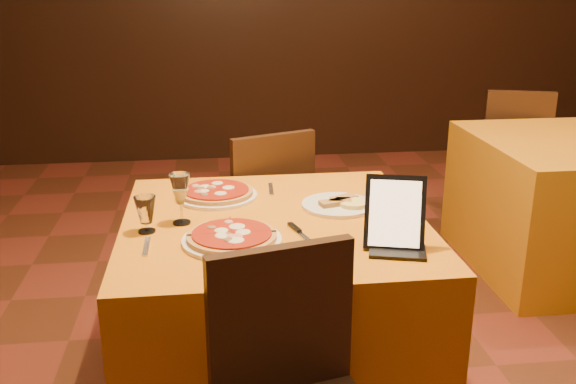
{
  "coord_description": "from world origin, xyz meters",
  "views": [
    {
      "loc": [
        -0.82,
        -2.25,
        1.6
      ],
      "look_at": [
        -0.54,
        -0.09,
        0.86
      ],
      "focal_mm": 40.0,
      "sensor_mm": 36.0,
      "label": 1
    }
  ],
  "objects": [
    {
      "name": "pizza_near",
      "position": [
        -0.76,
        -0.26,
        0.77
      ],
      "size": [
        0.34,
        0.34,
        0.03
      ],
      "rotation": [
        0.0,
        0.0,
        -0.28
      ],
      "color": "white",
      "rests_on": "main_table"
    },
    {
      "name": "floor",
      "position": [
        0.0,
        0.0,
        -0.01
      ],
      "size": [
        6.0,
        7.0,
        0.01
      ],
      "primitive_type": "cube",
      "color": "#5E2D19",
      "rests_on": "ground"
    },
    {
      "name": "chair_main_far",
      "position": [
        -0.59,
        0.77,
        0.46
      ],
      "size": [
        0.61,
        0.61,
        0.91
      ],
      "primitive_type": null,
      "rotation": [
        0.0,
        0.0,
        3.51
      ],
      "color": "black",
      "rests_on": "floor"
    },
    {
      "name": "water_glass",
      "position": [
        -1.05,
        -0.14,
        0.81
      ],
      "size": [
        0.08,
        0.08,
        0.13
      ],
      "primitive_type": null,
      "rotation": [
        0.0,
        0.0,
        0.22
      ],
      "color": "silver",
      "rests_on": "main_table"
    },
    {
      "name": "wine_glass",
      "position": [
        -0.93,
        -0.07,
        0.84
      ],
      "size": [
        0.08,
        0.08,
        0.19
      ],
      "primitive_type": null,
      "rotation": [
        0.0,
        0.0,
        0.04
      ],
      "color": "#E6E783",
      "rests_on": "main_table"
    },
    {
      "name": "side_table",
      "position": [
        1.21,
        0.93,
        0.38
      ],
      "size": [
        1.1,
        1.1,
        0.75
      ],
      "primitive_type": "cube",
      "color": "#C6760C",
      "rests_on": "floor"
    },
    {
      "name": "main_table",
      "position": [
        -0.59,
        -0.07,
        0.38
      ],
      "size": [
        1.1,
        1.1,
        0.75
      ],
      "primitive_type": "cube",
      "color": "orange",
      "rests_on": "floor"
    },
    {
      "name": "fork_near",
      "position": [
        -1.04,
        -0.27,
        0.75
      ],
      "size": [
        0.02,
        0.16,
        0.01
      ],
      "primitive_type": "cube",
      "rotation": [
        0.0,
        0.0,
        1.58
      ],
      "color": "#A5A5AC",
      "rests_on": "main_table"
    },
    {
      "name": "wall_back",
      "position": [
        0.0,
        3.5,
        1.4
      ],
      "size": [
        6.0,
        0.01,
        2.8
      ],
      "primitive_type": "cube",
      "color": "black",
      "rests_on": "floor"
    },
    {
      "name": "pizza_far",
      "position": [
        -0.8,
        0.2,
        0.77
      ],
      "size": [
        0.33,
        0.33,
        0.03
      ],
      "rotation": [
        0.0,
        0.0,
        -0.02
      ],
      "color": "white",
      "rests_on": "main_table"
    },
    {
      "name": "chair_side_far",
      "position": [
        1.21,
        1.73,
        0.46
      ],
      "size": [
        0.52,
        0.52,
        0.91
      ],
      "primitive_type": null,
      "rotation": [
        0.0,
        0.0,
        2.83
      ],
      "color": "black",
      "rests_on": "floor"
    },
    {
      "name": "tablet",
      "position": [
        -0.23,
        -0.37,
        0.87
      ],
      "size": [
        0.21,
        0.15,
        0.24
      ],
      "primitive_type": "cube",
      "rotation": [
        -0.35,
        0.0,
        -0.27
      ],
      "color": "black",
      "rests_on": "main_table"
    },
    {
      "name": "knife",
      "position": [
        -0.51,
        -0.26,
        0.75
      ],
      "size": [
        0.09,
        0.23,
        0.01
      ],
      "primitive_type": "cube",
      "rotation": [
        0.0,
        0.0,
        1.86
      ],
      "color": "#B2B3B9",
      "rests_on": "main_table"
    },
    {
      "name": "cutlet_dish",
      "position": [
        -0.34,
        0.03,
        0.76
      ],
      "size": [
        0.28,
        0.28,
        0.03
      ],
      "rotation": [
        0.0,
        0.0,
        -0.34
      ],
      "color": "white",
      "rests_on": "main_table"
    },
    {
      "name": "fork_far",
      "position": [
        -0.57,
        0.27,
        0.75
      ],
      "size": [
        0.03,
        0.15,
        0.01
      ],
      "primitive_type": "cube",
      "rotation": [
        0.0,
        0.0,
        1.51
      ],
      "color": "silver",
      "rests_on": "main_table"
    }
  ]
}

